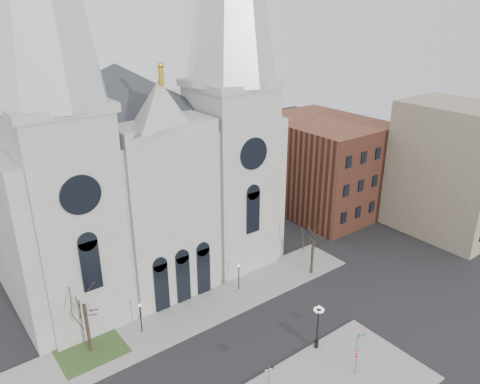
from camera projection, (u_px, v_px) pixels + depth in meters
ground at (264, 374)px, 41.02m from camera, size 160.00×160.00×0.00m
sidewalk_far at (196, 312)px, 49.06m from camera, size 40.00×6.00×0.14m
grass_patch at (91, 351)px, 43.60m from camera, size 6.00×5.00×0.18m
cathedral at (132, 118)px, 50.77m from camera, size 33.00×26.66×54.00m
bg_building_brick at (322, 165)px, 71.38m from camera, size 14.00×18.00×14.00m
bg_building_tan at (451, 170)px, 63.38m from camera, size 10.00×14.00×18.00m
tree_left at (83, 301)px, 41.51m from camera, size 3.20×3.20×7.50m
tree_right at (313, 241)px, 54.36m from camera, size 3.20×3.20×6.00m
ped_lamp_left at (140, 313)px, 45.20m from camera, size 0.32×0.32×3.26m
ped_lamp_right at (239, 272)px, 51.95m from camera, size 0.32×0.32×3.26m
stop_sign at (357, 356)px, 40.16m from camera, size 0.95×0.22×2.67m
globe_lamp at (318, 321)px, 42.85m from camera, size 1.19×1.19×4.69m
one_way_sign at (269, 372)px, 39.18m from camera, size 0.81×0.30×1.92m
street_name_sign at (358, 343)px, 42.39m from camera, size 0.76×0.33×2.50m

